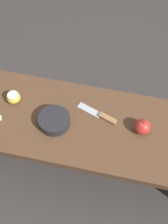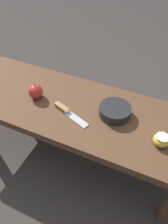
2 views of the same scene
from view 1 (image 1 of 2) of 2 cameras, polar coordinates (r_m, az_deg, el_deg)
name	(u,v)px [view 1 (image 1 of 2)]	position (r m, az deg, el deg)	size (l,w,h in m)	color
ground_plane	(96,161)	(1.78, 2.18, -8.98)	(8.00, 8.00, 0.00)	#383330
wooden_bench	(98,132)	(1.48, 2.60, -3.74)	(1.22, 0.44, 0.39)	brown
knife	(103,116)	(1.45, 3.43, -0.79)	(0.20, 0.09, 0.02)	#B7BABF
apple_whole	(143,127)	(1.41, 10.66, -2.67)	(0.07, 0.07, 0.08)	red
apple_cut	(14,97)	(1.52, -12.76, 2.61)	(0.07, 0.07, 0.05)	gold
bowl	(54,121)	(1.42, -5.46, -1.57)	(0.15, 0.15, 0.05)	#232326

